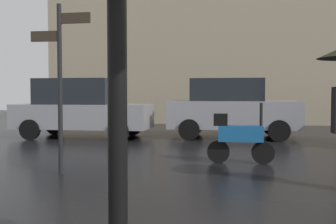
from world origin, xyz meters
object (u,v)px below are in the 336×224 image
object	(u,v)px
parked_car_left	(231,108)
parked_car_right	(81,108)
parked_scooter	(238,136)
street_signpost	(60,72)

from	to	relation	value
parked_car_left	parked_car_right	world-z (taller)	parked_car_right
parked_car_right	parked_scooter	bearing A→B (deg)	156.62
parked_car_right	street_signpost	world-z (taller)	street_signpost
parked_scooter	parked_car_left	world-z (taller)	parked_car_left
parked_car_left	street_signpost	xyz separation A→B (m)	(-3.02, -6.32, 0.83)
parked_scooter	parked_car_right	distance (m)	6.41
parked_scooter	parked_car_left	distance (m)	4.77
parked_scooter	street_signpost	xyz separation A→B (m)	(-3.11, -1.56, 1.24)
parked_car_right	street_signpost	xyz separation A→B (m)	(1.81, -5.66, 0.84)
parked_car_right	street_signpost	bearing A→B (deg)	124.16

